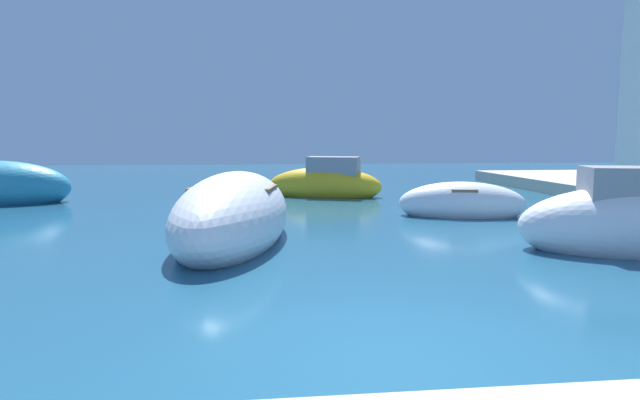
% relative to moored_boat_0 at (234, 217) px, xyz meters
% --- Properties ---
extents(ground, '(80.00, 80.00, 0.00)m').
position_rel_moored_boat_0_xyz_m(ground, '(1.97, -6.17, -0.54)').
color(ground, '#1E5170').
extents(moored_boat_0, '(3.16, 6.36, 1.95)m').
position_rel_moored_boat_0_xyz_m(moored_boat_0, '(0.00, 0.00, 0.00)').
color(moored_boat_0, white).
rests_on(moored_boat_0, ground).
extents(moored_boat_1, '(3.80, 2.20, 1.27)m').
position_rel_moored_boat_0_xyz_m(moored_boat_1, '(6.31, 3.15, -0.19)').
color(moored_boat_1, white).
rests_on(moored_boat_1, ground).
extents(moored_boat_4, '(4.68, 2.95, 1.84)m').
position_rel_moored_boat_0_xyz_m(moored_boat_4, '(3.07, 8.74, -0.05)').
color(moored_boat_4, gold).
rests_on(moored_boat_4, ground).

